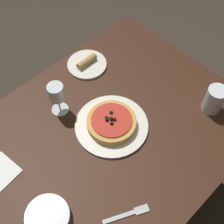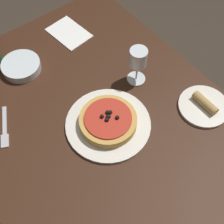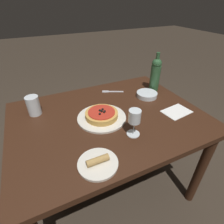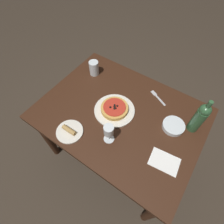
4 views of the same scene
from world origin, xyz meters
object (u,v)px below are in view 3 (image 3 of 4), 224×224
object	(u,v)px
dinner_plate	(102,118)
wine_bottle	(155,74)
fork	(111,92)
dining_table	(108,127)
side_plate	(98,163)
water_cup	(33,106)
side_bowl	(147,95)
pizza	(102,114)
wine_glass	(135,118)

from	to	relation	value
dinner_plate	wine_bottle	world-z (taller)	wine_bottle
wine_bottle	fork	xyz separation A→B (m)	(-0.31, 0.11, -0.13)
dining_table	side_plate	distance (m)	0.39
fork	side_plate	size ratio (longest dim) A/B	0.86
fork	water_cup	bearing A→B (deg)	33.08
dining_table	wine_bottle	size ratio (longest dim) A/B	3.99
side_plate	side_bowl	bearing A→B (deg)	37.59
water_cup	pizza	bearing A→B (deg)	-32.26
pizza	water_cup	distance (m)	0.42
wine_bottle	water_cup	distance (m)	0.87
dining_table	fork	distance (m)	0.34
dining_table	dinner_plate	size ratio (longest dim) A/B	3.94
wine_bottle	dining_table	bearing A→B (deg)	-159.96
pizza	side_bowl	world-z (taller)	pizza
side_plate	dinner_plate	bearing A→B (deg)	64.65
dining_table	wine_bottle	xyz separation A→B (m)	(0.47, 0.17, 0.22)
side_bowl	fork	world-z (taller)	side_bowl
dinner_plate	pizza	bearing A→B (deg)	-64.98
water_cup	fork	world-z (taller)	water_cup
water_cup	side_plate	xyz separation A→B (m)	(0.21, -0.54, -0.05)
dining_table	wine_bottle	distance (m)	0.55
wine_bottle	side_bowl	size ratio (longest dim) A/B	1.95
wine_glass	side_plate	world-z (taller)	wine_glass
pizza	wine_glass	world-z (taller)	wine_glass
pizza	water_cup	bearing A→B (deg)	147.74
water_cup	wine_bottle	bearing A→B (deg)	-2.98
dinner_plate	water_cup	world-z (taller)	water_cup
pizza	fork	distance (m)	0.35
wine_glass	fork	size ratio (longest dim) A/B	0.98
water_cup	side_plate	distance (m)	0.58
dining_table	side_plate	size ratio (longest dim) A/B	6.41
wine_glass	side_plate	bearing A→B (deg)	-156.32
dinner_plate	pizza	xyz separation A→B (m)	(0.00, -0.00, 0.02)
dining_table	dinner_plate	world-z (taller)	dinner_plate
side_bowl	fork	bearing A→B (deg)	138.75
dinner_plate	fork	distance (m)	0.35
fork	dining_table	bearing A→B (deg)	87.50
pizza	side_bowl	size ratio (longest dim) A/B	1.32
fork	dinner_plate	bearing A→B (deg)	81.69
side_bowl	side_plate	xyz separation A→B (m)	(-0.55, -0.43, -0.01)
wine_glass	side_plate	distance (m)	0.28
dining_table	water_cup	world-z (taller)	water_cup
wine_glass	fork	world-z (taller)	wine_glass
dinner_plate	fork	xyz separation A→B (m)	(0.20, 0.29, -0.00)
side_bowl	pizza	bearing A→B (deg)	-164.50
pizza	side_bowl	distance (m)	0.42
pizza	wine_glass	distance (m)	0.24
dinner_plate	wine_bottle	bearing A→B (deg)	19.31
wine_glass	fork	distance (m)	0.52
dinner_plate	side_bowl	xyz separation A→B (m)	(0.40, 0.11, 0.01)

